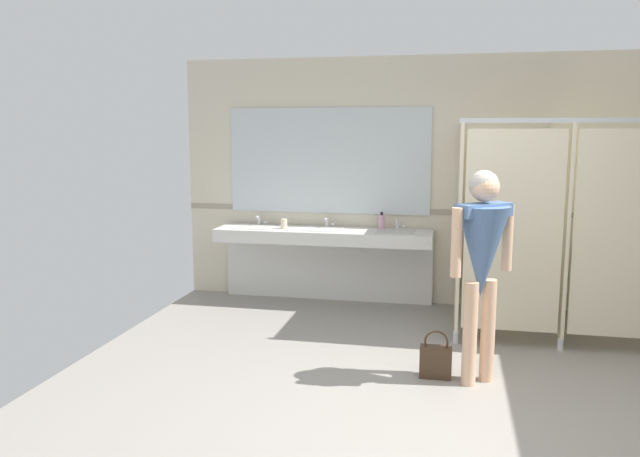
{
  "coord_description": "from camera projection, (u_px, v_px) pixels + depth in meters",
  "views": [
    {
      "loc": [
        0.01,
        -4.05,
        1.93
      ],
      "look_at": [
        -0.94,
        0.49,
        1.22
      ],
      "focal_mm": 35.28,
      "sensor_mm": 36.0,
      "label": 1
    }
  ],
  "objects": [
    {
      "name": "handbag",
      "position": [
        436.0,
        361.0,
        4.98
      ],
      "size": [
        0.25,
        0.14,
        0.38
      ],
      "color": "#3F2D1E",
      "rests_on": "ground_plane"
    },
    {
      "name": "wall_back_tile_band",
      "position": [
        450.0,
        212.0,
        6.96
      ],
      "size": [
        6.12,
        0.01,
        0.06
      ],
      "primitive_type": "cube",
      "color": "#9E937F",
      "rests_on": "wall_back"
    },
    {
      "name": "wall_back",
      "position": [
        451.0,
        182.0,
        6.97
      ],
      "size": [
        6.12,
        0.12,
        2.75
      ],
      "primitive_type": "cube",
      "color": "beige",
      "rests_on": "ground_plane"
    },
    {
      "name": "ground_plane",
      "position": [
        442.0,
        430.0,
        4.22
      ],
      "size": [
        6.12,
        6.63,
        0.1
      ],
      "primitive_type": "cube",
      "color": "gray"
    },
    {
      "name": "paper_cup",
      "position": [
        284.0,
        224.0,
        7.03
      ],
      "size": [
        0.07,
        0.07,
        0.11
      ],
      "primitive_type": "cylinder",
      "color": "beige",
      "rests_on": "vanity_counter"
    },
    {
      "name": "vanity_counter",
      "position": [
        325.0,
        248.0,
        7.1
      ],
      "size": [
        2.41,
        0.55,
        0.97
      ],
      "color": "silver",
      "rests_on": "ground_plane"
    },
    {
      "name": "bathroom_stalls",
      "position": [
        559.0,
        225.0,
        5.88
      ],
      "size": [
        1.89,
        1.4,
        2.05
      ],
      "color": "beige",
      "rests_on": "ground_plane"
    },
    {
      "name": "person_standing",
      "position": [
        482.0,
        251.0,
        4.74
      ],
      "size": [
        0.56,
        0.56,
        1.65
      ],
      "color": "#DBAD89",
      "rests_on": "ground_plane"
    },
    {
      "name": "mirror_panel",
      "position": [
        328.0,
        161.0,
        7.15
      ],
      "size": [
        2.31,
        0.02,
        1.19
      ],
      "primitive_type": "cube",
      "color": "silver",
      "rests_on": "wall_back"
    },
    {
      "name": "soap_dispenser",
      "position": [
        382.0,
        222.0,
        7.01
      ],
      "size": [
        0.07,
        0.07,
        0.19
      ],
      "color": "#D899B2",
      "rests_on": "vanity_counter"
    }
  ]
}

